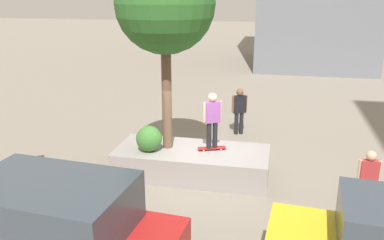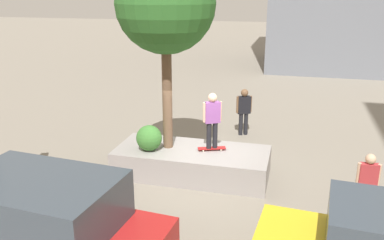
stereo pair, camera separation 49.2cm
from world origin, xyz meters
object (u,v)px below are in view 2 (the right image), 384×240
at_px(passerby_with_bag, 106,201).
at_px(pedestrian_crossing, 368,180).
at_px(skateboarder, 212,117).
at_px(skateboard, 212,148).
at_px(sedan_parked, 35,235).
at_px(planter_ledge, 192,162).
at_px(bystander_watching, 244,109).
at_px(plaza_tree, 165,4).

bearing_deg(passerby_with_bag, pedestrian_crossing, -154.14).
bearing_deg(pedestrian_crossing, skateboarder, -16.75).
height_order(skateboard, passerby_with_bag, passerby_with_bag).
height_order(skateboard, sedan_parked, sedan_parked).
distance_m(planter_ledge, skateboard, 0.73).
xyz_separation_m(skateboard, sedan_parked, (2.00, 5.43, 0.28)).
bearing_deg(bystander_watching, passerby_with_bag, 76.40).
distance_m(planter_ledge, sedan_parked, 5.57).
height_order(plaza_tree, bystander_watching, plaza_tree).
relative_size(skateboard, sedan_parked, 0.17).
bearing_deg(sedan_parked, passerby_with_bag, -110.07).
relative_size(passerby_with_bag, bystander_watching, 1.01).
bearing_deg(skateboard, planter_ledge, 10.56).
height_order(passerby_with_bag, pedestrian_crossing, passerby_with_bag).
xyz_separation_m(skateboard, pedestrian_crossing, (-4.01, 1.21, 0.06)).
height_order(skateboarder, passerby_with_bag, skateboarder).
xyz_separation_m(planter_ledge, pedestrian_crossing, (-4.57, 1.10, 0.51)).
height_order(sedan_parked, passerby_with_bag, sedan_parked).
distance_m(plaza_tree, sedan_parked, 6.57).
bearing_deg(planter_ledge, bystander_watching, -104.17).
bearing_deg(planter_ledge, sedan_parked, 74.84).
distance_m(skateboard, sedan_parked, 5.79).
bearing_deg(passerby_with_bag, plaza_tree, -91.85).
distance_m(skateboarder, passerby_with_bag, 4.17).
bearing_deg(sedan_parked, planter_ledge, -105.16).
distance_m(sedan_parked, pedestrian_crossing, 7.35).
distance_m(plaza_tree, skateboard, 4.18).
bearing_deg(sedan_parked, skateboard, -110.25).
bearing_deg(planter_ledge, skateboarder, -169.44).
bearing_deg(skateboarder, pedestrian_crossing, 163.25).
height_order(sedan_parked, bystander_watching, sedan_parked).
bearing_deg(passerby_with_bag, sedan_parked, 69.93).
distance_m(skateboard, skateboarder, 0.95).
relative_size(plaza_tree, passerby_with_bag, 3.08).
height_order(planter_ledge, skateboarder, skateboarder).
bearing_deg(pedestrian_crossing, bystander_watching, -54.03).
distance_m(planter_ledge, pedestrian_crossing, 4.73).
relative_size(skateboarder, sedan_parked, 0.33).
bearing_deg(skateboard, passerby_with_bag, 69.68).
relative_size(sedan_parked, bystander_watching, 2.81).
height_order(planter_ledge, bystander_watching, bystander_watching).
relative_size(planter_ledge, plaza_tree, 0.81).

